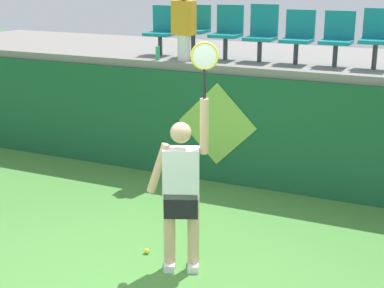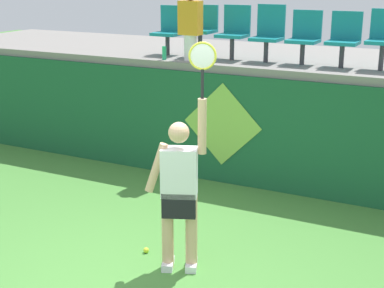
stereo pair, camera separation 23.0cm
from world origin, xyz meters
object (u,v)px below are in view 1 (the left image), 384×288
(spectator_0, at_px, (184,23))
(stadium_chair_3, at_px, (262,32))
(stadium_chair_4, at_px, (298,35))
(stadium_chair_2, at_px, (227,30))
(stadium_chair_5, at_px, (337,36))
(water_bottle, at_px, (158,53))
(stadium_chair_6, at_px, (377,36))
(stadium_chair_1, at_px, (195,27))
(stadium_chair_0, at_px, (162,29))
(tennis_player, at_px, (182,189))
(tennis_ball, at_px, (147,251))

(spectator_0, bearing_deg, stadium_chair_3, 21.12)
(stadium_chair_4, bearing_deg, stadium_chair_3, 179.32)
(stadium_chair_2, relative_size, stadium_chair_5, 1.06)
(water_bottle, distance_m, stadium_chair_6, 3.27)
(stadium_chair_1, bearing_deg, stadium_chair_3, 0.62)
(stadium_chair_5, bearing_deg, stadium_chair_3, 179.62)
(stadium_chair_0, bearing_deg, stadium_chair_2, 0.03)
(water_bottle, relative_size, stadium_chair_3, 0.25)
(stadium_chair_4, bearing_deg, stadium_chair_0, 179.97)
(water_bottle, height_order, stadium_chair_4, stadium_chair_4)
(tennis_player, height_order, stadium_chair_4, stadium_chair_4)
(water_bottle, distance_m, stadium_chair_3, 1.65)
(stadium_chair_3, relative_size, spectator_0, 0.78)
(stadium_chair_0, distance_m, stadium_chair_1, 0.60)
(tennis_ball, height_order, spectator_0, spectator_0)
(tennis_ball, xyz_separation_m, stadium_chair_4, (0.83, 3.26, 2.20))
(water_bottle, xyz_separation_m, stadium_chair_4, (2.08, 0.54, 0.32))
(stadium_chair_4, xyz_separation_m, spectator_0, (-1.68, -0.42, 0.15))
(stadium_chair_5, relative_size, spectator_0, 0.71)
(stadium_chair_2, xyz_separation_m, stadium_chair_5, (1.71, -0.00, -0.02))
(tennis_ball, relative_size, stadium_chair_6, 0.08)
(stadium_chair_0, relative_size, stadium_chair_1, 0.97)
(tennis_ball, distance_m, stadium_chair_5, 4.18)
(stadium_chair_3, bearing_deg, water_bottle, -159.98)
(water_bottle, relative_size, stadium_chair_1, 0.26)
(tennis_player, relative_size, stadium_chair_2, 2.99)
(stadium_chair_3, height_order, stadium_chair_4, stadium_chair_3)
(stadium_chair_4, bearing_deg, water_bottle, -165.31)
(stadium_chair_4, xyz_separation_m, stadium_chair_5, (0.58, -0.00, 0.00))
(water_bottle, height_order, stadium_chair_1, stadium_chair_1)
(water_bottle, bearing_deg, stadium_chair_2, 29.87)
(water_bottle, bearing_deg, stadium_chair_1, 53.58)
(stadium_chair_0, bearing_deg, stadium_chair_3, 0.19)
(water_bottle, bearing_deg, stadium_chair_0, 110.09)
(stadium_chair_1, xyz_separation_m, stadium_chair_5, (2.26, 0.00, -0.04))
(tennis_ball, distance_m, stadium_chair_6, 4.41)
(tennis_player, bearing_deg, stadium_chair_4, 84.84)
(stadium_chair_1, distance_m, spectator_0, 0.43)
(stadium_chair_0, distance_m, stadium_chair_6, 3.41)
(tennis_player, bearing_deg, spectator_0, 114.83)
(tennis_player, distance_m, tennis_ball, 1.05)
(tennis_ball, distance_m, spectator_0, 3.78)
(water_bottle, bearing_deg, stadium_chair_3, 20.02)
(water_bottle, height_order, stadium_chair_6, stadium_chair_6)
(stadium_chair_2, bearing_deg, stadium_chair_1, -179.27)
(stadium_chair_6, xyz_separation_m, spectator_0, (-2.81, -0.42, 0.11))
(stadium_chair_3, bearing_deg, stadium_chair_6, -0.24)
(tennis_ball, bearing_deg, stadium_chair_6, 59.03)
(spectator_0, bearing_deg, stadium_chair_1, 90.00)
(stadium_chair_0, xyz_separation_m, stadium_chair_3, (1.71, 0.01, 0.02))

